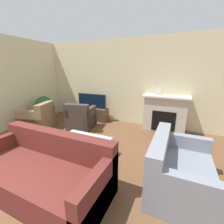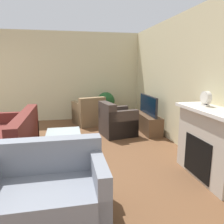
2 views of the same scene
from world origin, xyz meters
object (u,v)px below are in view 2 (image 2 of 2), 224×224
object	(u,v)px
coffee_table	(63,136)
potted_plant	(106,102)
mantel_clock	(206,98)
couch_sectional	(8,143)
armchair_accent	(117,123)
couch_loveseat	(47,193)
tv	(148,105)
armchair_by_window	(89,114)

from	to	relation	value
coffee_table	potted_plant	xyz separation A→B (m)	(-2.49, 1.26, 0.22)
potted_plant	mantel_clock	xyz separation A→B (m)	(3.63, 0.90, 0.60)
couch_sectional	armchair_accent	bearing A→B (deg)	112.55
couch_loveseat	potted_plant	world-z (taller)	potted_plant
tv	mantel_clock	bearing A→B (deg)	1.40
mantel_clock	couch_loveseat	bearing A→B (deg)	-74.01
armchair_by_window	tv	bearing A→B (deg)	126.56
armchair_accent	coffee_table	world-z (taller)	armchair_accent
couch_sectional	potted_plant	xyz separation A→B (m)	(-2.46, 2.26, 0.29)
couch_sectional	armchair_by_window	size ratio (longest dim) A/B	2.11
tv	couch_sectional	xyz separation A→B (m)	(1.06, -3.10, -0.41)
armchair_accent	mantel_clock	distance (m)	2.46
couch_sectional	potted_plant	bearing A→B (deg)	137.40
couch_sectional	potted_plant	distance (m)	3.35
armchair_accent	potted_plant	xyz separation A→B (m)	(-1.52, 0.01, 0.27)
tv	potted_plant	xyz separation A→B (m)	(-1.40, -0.85, -0.12)
coffee_table	couch_sectional	bearing A→B (deg)	-91.87
couch_loveseat	tv	bearing A→B (deg)	52.03
armchair_accent	couch_sectional	bearing A→B (deg)	101.76
armchair_by_window	potted_plant	xyz separation A→B (m)	(-0.35, 0.57, 0.27)
couch_loveseat	mantel_clock	distance (m)	2.57
couch_loveseat	mantel_clock	world-z (taller)	mantel_clock
tv	armchair_accent	xyz separation A→B (m)	(0.12, -0.85, -0.39)
tv	mantel_clock	size ratio (longest dim) A/B	4.72
couch_loveseat	armchair_accent	size ratio (longest dim) A/B	1.44
coffee_table	armchair_by_window	bearing A→B (deg)	161.96
couch_sectional	armchair_accent	xyz separation A→B (m)	(-0.94, 2.25, 0.02)
tv	couch_loveseat	size ratio (longest dim) A/B	0.85
tv	mantel_clock	xyz separation A→B (m)	(2.24, 0.05, 0.48)
armchair_by_window	mantel_clock	world-z (taller)	mantel_clock
couch_sectional	coffee_table	size ratio (longest dim) A/B	1.97
armchair_accent	potted_plant	size ratio (longest dim) A/B	0.99
mantel_clock	potted_plant	bearing A→B (deg)	-166.08
armchair_by_window	coffee_table	size ratio (longest dim) A/B	0.93
couch_sectional	tv	bearing A→B (deg)	108.82
coffee_table	potted_plant	size ratio (longest dim) A/B	1.19
potted_plant	armchair_by_window	bearing A→B (deg)	-58.44
potted_plant	mantel_clock	size ratio (longest dim) A/B	3.88
couch_loveseat	mantel_clock	size ratio (longest dim) A/B	5.57
tv	armchair_accent	bearing A→B (deg)	-81.79
armchair_by_window	armchair_accent	bearing A→B (deg)	98.73
couch_sectional	mantel_clock	world-z (taller)	mantel_clock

